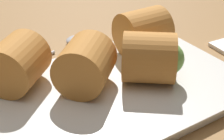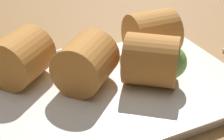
% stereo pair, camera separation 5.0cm
% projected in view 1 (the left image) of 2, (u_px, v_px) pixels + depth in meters
% --- Properties ---
extents(table_surface, '(1.80, 1.40, 0.02)m').
position_uv_depth(table_surface, '(79.00, 104.00, 0.47)').
color(table_surface, olive).
rests_on(table_surface, ground).
extents(serving_plate, '(0.33, 0.21, 0.01)m').
position_uv_depth(serving_plate, '(112.00, 93.00, 0.46)').
color(serving_plate, silver).
rests_on(serving_plate, table_surface).
extents(roll_front_left, '(0.09, 0.09, 0.06)m').
position_uv_depth(roll_front_left, '(153.00, 58.00, 0.46)').
color(roll_front_left, '#B77533').
rests_on(roll_front_left, serving_plate).
extents(roll_front_right, '(0.09, 0.09, 0.06)m').
position_uv_depth(roll_front_right, '(86.00, 63.00, 0.45)').
color(roll_front_right, '#B77533').
rests_on(roll_front_right, serving_plate).
extents(roll_back_left, '(0.09, 0.09, 0.06)m').
position_uv_depth(roll_back_left, '(19.00, 62.00, 0.45)').
color(roll_back_left, '#B77533').
rests_on(roll_back_left, serving_plate).
extents(roll_back_right, '(0.08, 0.06, 0.06)m').
position_uv_depth(roll_back_right, '(145.00, 31.00, 0.52)').
color(roll_back_right, '#B77533').
rests_on(roll_back_right, serving_plate).
extents(spoon, '(0.16, 0.06, 0.01)m').
position_uv_depth(spoon, '(65.00, 45.00, 0.58)').
color(spoon, '#B2B2B7').
rests_on(spoon, table_surface).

